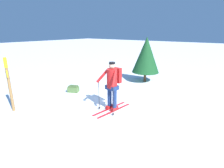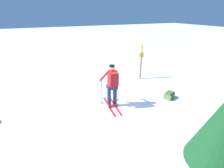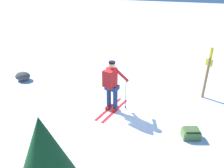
# 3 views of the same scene
# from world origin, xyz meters

# --- Properties ---
(ground_plane) EXTENTS (80.00, 80.00, 0.00)m
(ground_plane) POSITION_xyz_m (0.00, 0.00, 0.00)
(ground_plane) COLOR white
(skier) EXTENTS (0.85, 1.64, 1.71)m
(skier) POSITION_xyz_m (0.43, -0.27, 0.99)
(skier) COLOR red
(skier) RESTS_ON ground_plane
(dropped_backpack) EXTENTS (0.55, 0.48, 0.30)m
(dropped_backpack) POSITION_xyz_m (-2.11, 0.15, 0.14)
(dropped_backpack) COLOR #4C6B38
(dropped_backpack) RESTS_ON ground_plane
(trail_marker) EXTENTS (0.23, 0.13, 1.88)m
(trail_marker) POSITION_xyz_m (-2.30, -2.42, 1.10)
(trail_marker) COLOR olive
(trail_marker) RESTS_ON ground_plane
(pine_tree) EXTENTS (1.44, 1.44, 2.40)m
(pine_tree) POSITION_xyz_m (-0.27, 3.68, 1.46)
(pine_tree) COLOR #4C331E
(pine_tree) RESTS_ON ground_plane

